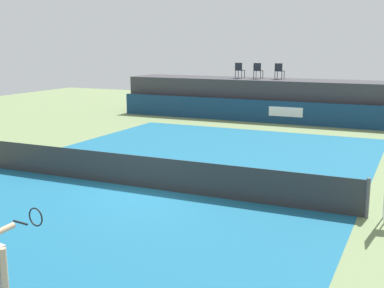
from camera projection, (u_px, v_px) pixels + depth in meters
The scene contains 9 objects.
ground_plane at pixel (188, 166), 17.36m from camera, with size 48.00×48.00×0.00m, color #6B7F51.
court_inner at pixel (144, 188), 14.69m from camera, with size 12.00×22.00×0.00m, color #16597A.
sponsor_wall at pixel (272, 112), 26.59m from camera, with size 18.00×0.22×1.20m.
spectator_platform at pixel (281, 99), 28.10m from camera, with size 18.00×2.80×2.20m, color #38383D.
spectator_chair_far_left at pixel (239, 70), 28.80m from camera, with size 0.48×0.48×0.89m.
spectator_chair_left at pixel (258, 70), 28.38m from camera, with size 0.46×0.46×0.89m.
spectator_chair_center at pixel (279, 70), 27.99m from camera, with size 0.47×0.47×0.89m.
tennis_net at pixel (144, 172), 14.60m from camera, with size 12.40×0.02×0.95m, color #2D2D2D.
net_post_far at pixel (367, 198), 12.05m from camera, with size 0.10×0.10×1.00m, color #4C4C51.
Camera 1 is at (7.21, -12.26, 4.14)m, focal length 46.89 mm.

